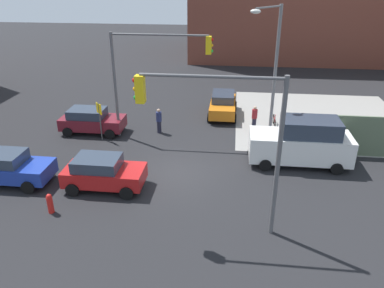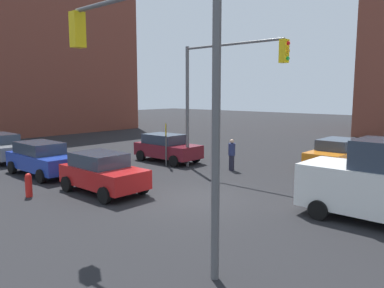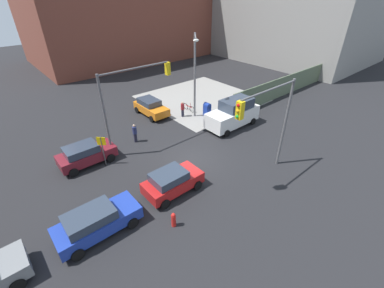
{
  "view_description": "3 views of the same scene",
  "coord_description": "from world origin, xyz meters",
  "views": [
    {
      "loc": [
        2.72,
        -17.12,
        9.66
      ],
      "look_at": [
        0.76,
        0.01,
        1.69
      ],
      "focal_mm": 35.0,
      "sensor_mm": 36.0,
      "label": 1
    },
    {
      "loc": [
        9.27,
        -10.62,
        4.05
      ],
      "look_at": [
        -0.7,
        0.6,
        1.99
      ],
      "focal_mm": 35.0,
      "sensor_mm": 36.0,
      "label": 2
    },
    {
      "loc": [
        -10.59,
        -12.34,
        11.43
      ],
      "look_at": [
        -0.34,
        -0.3,
        1.67
      ],
      "focal_mm": 24.0,
      "sensor_mm": 36.0,
      "label": 3
    }
  ],
  "objects": [
    {
      "name": "building_loft_east",
      "position": [
        36.0,
        13.26,
        9.41
      ],
      "size": [
        20.0,
        24.0,
        18.83
      ],
      "color": "gray",
      "rests_on": "ground"
    },
    {
      "name": "construction_fence",
      "position": [
        17.29,
        3.2,
        1.2
      ],
      "size": [
        18.58,
        0.12,
        2.4
      ],
      "primitive_type": "cube",
      "color": "#56664C",
      "rests_on": "ground"
    },
    {
      "name": "traffic_signal_se_corner",
      "position": [
        2.42,
        -4.5,
        4.63
      ],
      "size": [
        5.45,
        0.36,
        6.5
      ],
      "color": "#59595B",
      "rests_on": "ground"
    },
    {
      "name": "coupe_red",
      "position": [
        -3.36,
        -1.89,
        0.84
      ],
      "size": [
        3.84,
        2.02,
        1.62
      ],
      "color": "#B21919",
      "rests_on": "ground"
    },
    {
      "name": "bicycle_leaning_on_fence",
      "position": [
        5.6,
        7.2,
        0.35
      ],
      "size": [
        0.05,
        1.75,
        0.97
      ],
      "color": "black",
      "rests_on": "ground"
    },
    {
      "name": "ground_plane",
      "position": [
        0.0,
        0.0,
        0.0
      ],
      "size": [
        120.0,
        120.0,
        0.0
      ],
      "primitive_type": "plane",
      "color": "black"
    },
    {
      "name": "street_lamp_corner",
      "position": [
        4.97,
        5.51,
        4.7
      ],
      "size": [
        1.89,
        2.14,
        8.0
      ],
      "color": "slate",
      "rests_on": "ground"
    },
    {
      "name": "van_white_delivery",
      "position": [
        6.54,
        1.8,
        1.28
      ],
      "size": [
        5.4,
        2.32,
        2.62
      ],
      "color": "white",
      "rests_on": "ground"
    },
    {
      "name": "traffic_signal_nw_corner",
      "position": [
        -2.16,
        4.5,
        4.67
      ],
      "size": [
        6.06,
        0.36,
        6.5
      ],
      "color": "#59595B",
      "rests_on": "ground"
    },
    {
      "name": "mailbox_blue",
      "position": [
        6.2,
        5.0,
        0.76
      ],
      "size": [
        0.56,
        0.64,
        1.43
      ],
      "color": "navy",
      "rests_on": "ground"
    },
    {
      "name": "building_warehouse_north",
      "position": [
        13.39,
        34.0,
        7.97
      ],
      "size": [
        32.0,
        18.0,
        15.93
      ],
      "color": "brown",
      "rests_on": "ground"
    },
    {
      "name": "coupe_maroon",
      "position": [
        -6.38,
        4.75,
        0.84
      ],
      "size": [
        4.07,
        2.02,
        1.62
      ],
      "color": "maroon",
      "rests_on": "ground"
    },
    {
      "name": "pedestrian_crossing",
      "position": [
        4.2,
        6.5,
        0.83
      ],
      "size": [
        0.36,
        0.36,
        1.61
      ],
      "rotation": [
        0.0,
        0.0,
        2.16
      ],
      "color": "maroon",
      "rests_on": "ground"
    },
    {
      "name": "coupe_blue",
      "position": [
        -8.37,
        -1.92,
        0.84
      ],
      "size": [
        4.43,
        2.02,
        1.62
      ],
      "color": "#1E389E",
      "rests_on": "ground"
    },
    {
      "name": "warning_sign_two_way",
      "position": [
        -5.4,
        3.73,
        1.64
      ],
      "size": [
        0.48,
        0.48,
        2.4
      ],
      "color": "#4C4C4C",
      "rests_on": "ground"
    },
    {
      "name": "fire_hydrant",
      "position": [
        -5.0,
        -4.2,
        0.49
      ],
      "size": [
        0.26,
        0.26,
        0.94
      ],
      "color": "red",
      "rests_on": "ground"
    },
    {
      "name": "sidewalk_corner",
      "position": [
        9.0,
        9.0,
        0.01
      ],
      "size": [
        12.0,
        12.0,
        0.01
      ],
      "primitive_type": "cube",
      "color": "gray",
      "rests_on": "ground"
    },
    {
      "name": "sedan_orange",
      "position": [
        2.01,
        8.99,
        0.84
      ],
      "size": [
        2.02,
        4.16,
        1.62
      ],
      "color": "orange",
      "rests_on": "ground"
    },
    {
      "name": "pedestrian_waiting",
      "position": [
        -2.0,
        5.2,
        0.86
      ],
      "size": [
        0.36,
        0.36,
        1.65
      ],
      "rotation": [
        0.0,
        0.0,
        0.56
      ],
      "color": "navy",
      "rests_on": "ground"
    }
  ]
}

